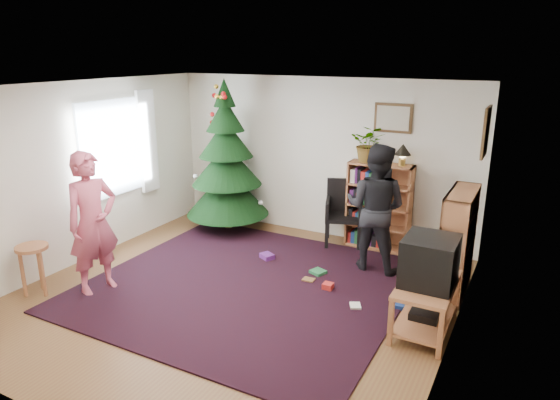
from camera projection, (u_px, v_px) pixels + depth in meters
The scene contains 23 objects.
floor at pixel (235, 295), 6.12m from camera, with size 5.00×5.00×0.00m, color brown.
ceiling at pixel (229, 87), 5.39m from camera, with size 5.00×5.00×0.00m, color white.
wall_back at pixel (319, 158), 7.87m from camera, with size 5.00×0.02×2.50m, color silver.
wall_front at pixel (44, 284), 3.64m from camera, with size 5.00×0.02×2.50m, color silver.
wall_left at pixel (80, 174), 6.87m from camera, with size 0.02×5.00×2.50m, color silver.
wall_right at pixel (458, 233), 4.63m from camera, with size 0.02×5.00×2.50m, color silver.
rug at pixel (248, 285), 6.37m from camera, with size 3.80×3.60×0.02m, color black.
window_pane at pixel (112, 149), 7.29m from camera, with size 0.04×1.20×1.40m, color silver.
curtain at pixel (148, 141), 7.87m from camera, with size 0.06×0.35×1.60m, color white.
picture_back at pixel (393, 118), 7.13m from camera, with size 0.55×0.03×0.42m.
picture_right at pixel (486, 132), 5.92m from camera, with size 0.03×0.50×0.60m.
christmas_tree at pixel (227, 169), 8.12m from camera, with size 1.36×1.36×2.47m.
bookshelf_back at pixel (379, 205), 7.43m from camera, with size 0.95×0.30×1.30m.
bookshelf_right at pixel (458, 242), 6.02m from camera, with size 0.30×0.95×1.30m.
tv_stand at pixel (426, 302), 5.27m from camera, with size 0.55×0.99×0.55m.
crt_tv at pixel (430, 261), 5.14m from camera, with size 0.53×0.58×0.50m.
armchair at pixel (346, 210), 7.66m from camera, with size 0.69×0.71×0.98m.
stool at pixel (33, 257), 6.02m from camera, with size 0.38×0.38×0.63m.
person_standing at pixel (93, 223), 6.01m from camera, with size 0.64×0.42×1.76m, color #B7495C.
person_by_chair at pixel (376, 208), 6.64m from camera, with size 0.84×0.66×1.73m, color black.
potted_plant at pixel (369, 144), 7.26m from camera, with size 0.49×0.42×0.54m, color gray.
table_lamp at pixel (403, 151), 7.05m from camera, with size 0.24×0.24×0.32m.
floor_clutter at pixel (338, 283), 6.34m from camera, with size 2.25×1.02×0.08m.
Camera 1 is at (3.07, -4.62, 2.89)m, focal length 32.00 mm.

